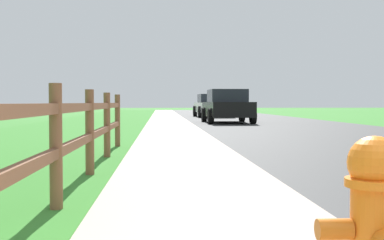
# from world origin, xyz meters

# --- Properties ---
(ground_plane) EXTENTS (120.00, 120.00, 0.00)m
(ground_plane) POSITION_xyz_m (0.00, 25.00, 0.00)
(ground_plane) COLOR #357F2A
(road_asphalt) EXTENTS (7.00, 66.00, 0.01)m
(road_asphalt) POSITION_xyz_m (3.50, 27.00, 0.00)
(road_asphalt) COLOR #3C3C3C
(road_asphalt) RESTS_ON ground
(curb_concrete) EXTENTS (6.00, 66.00, 0.01)m
(curb_concrete) POSITION_xyz_m (-3.00, 27.00, 0.00)
(curb_concrete) COLOR #B8A392
(curb_concrete) RESTS_ON ground
(grass_verge) EXTENTS (5.00, 66.00, 0.00)m
(grass_verge) POSITION_xyz_m (-4.50, 27.00, 0.01)
(grass_verge) COLOR #357F2A
(grass_verge) RESTS_ON ground
(fire_hydrant) EXTENTS (0.48, 0.40, 0.78)m
(fire_hydrant) POSITION_xyz_m (-0.51, 0.81, 0.41)
(fire_hydrant) COLOR orange
(fire_hydrant) RESTS_ON ground
(rail_fence) EXTENTS (0.11, 10.43, 1.08)m
(rail_fence) POSITION_xyz_m (-2.28, 4.19, 0.63)
(rail_fence) COLOR brown
(rail_fence) RESTS_ON ground
(parked_suv_black) EXTENTS (2.11, 4.24, 1.51)m
(parked_suv_black) POSITION_xyz_m (1.62, 21.48, 0.75)
(parked_suv_black) COLOR black
(parked_suv_black) RESTS_ON ground
(parked_car_white) EXTENTS (2.30, 4.55, 1.44)m
(parked_car_white) POSITION_xyz_m (1.89, 30.47, 0.73)
(parked_car_white) COLOR white
(parked_car_white) RESTS_ON ground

